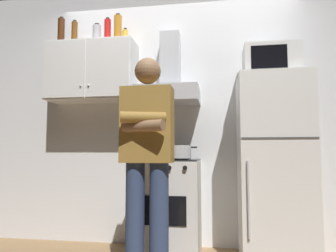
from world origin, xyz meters
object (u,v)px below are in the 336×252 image
object	(u,v)px
cooking_pot	(179,152)
bottle_spice_jar	(125,35)
bottle_soda_red	(108,31)
bottle_beer_brown	(74,33)
range_hood	(169,84)
bottle_canister_steel	(97,34)
microwave	(270,62)
person_standing	(147,156)
refrigerator	(274,167)
stove_oven	(167,207)
bottle_liquor_amber	(118,28)
upper_cabinet	(92,72)
bottle_rum_dark	(61,32)

from	to	relation	value
cooking_pot	bottle_spice_jar	size ratio (longest dim) A/B	2.40
bottle_soda_red	bottle_beer_brown	bearing A→B (deg)	177.24
range_hood	bottle_canister_steel	world-z (taller)	bottle_canister_steel
cooking_pot	microwave	bearing A→B (deg)	9.57
microwave	person_standing	distance (m)	1.45
refrigerator	bottle_soda_red	bearing A→B (deg)	176.24
cooking_pot	stove_oven	bearing A→B (deg)	137.51
range_hood	bottle_liquor_amber	size ratio (longest dim) A/B	2.60
microwave	cooking_pot	world-z (taller)	microwave
bottle_beer_brown	upper_cabinet	bearing A→B (deg)	0.69
upper_cabinet	bottle_spice_jar	world-z (taller)	bottle_spice_jar
microwave	person_standing	xyz separation A→B (m)	(-1.00, -0.62, -0.84)
bottle_soda_red	bottle_spice_jar	bearing A→B (deg)	-2.36
range_hood	refrigerator	world-z (taller)	range_hood
refrigerator	bottle_rum_dark	xyz separation A→B (m)	(-2.10, 0.12, 1.40)
bottle_rum_dark	bottle_liquor_amber	bearing A→B (deg)	-1.25
bottle_liquor_amber	bottle_canister_steel	bearing A→B (deg)	175.65
bottle_beer_brown	range_hood	bearing A→B (deg)	0.21
refrigerator	microwave	xyz separation A→B (m)	(-0.00, 0.02, 0.94)
range_hood	bottle_soda_red	bearing A→B (deg)	-178.05
stove_oven	person_standing	xyz separation A→B (m)	(-0.05, -0.61, 0.47)
range_hood	bottle_canister_steel	bearing A→B (deg)	-179.62
upper_cabinet	bottle_rum_dark	xyz separation A→B (m)	(-0.35, -0.01, 0.45)
stove_oven	bottle_beer_brown	distance (m)	2.02
upper_cabinet	bottle_beer_brown	bearing A→B (deg)	-179.31
stove_oven	bottle_soda_red	world-z (taller)	bottle_soda_red
microwave	bottle_spice_jar	bearing A→B (deg)	176.79
bottle_canister_steel	bottle_rum_dark	xyz separation A→B (m)	(-0.40, -0.00, 0.05)
range_hood	bottle_liquor_amber	bearing A→B (deg)	-177.53
bottle_liquor_amber	bottle_rum_dark	world-z (taller)	bottle_rum_dark
refrigerator	microwave	world-z (taller)	microwave
range_hood	stove_oven	bearing A→B (deg)	-90.00
refrigerator	bottle_beer_brown	bearing A→B (deg)	176.43
upper_cabinet	bottle_liquor_amber	xyz separation A→B (m)	(0.27, -0.02, 0.44)
bottle_liquor_amber	refrigerator	bearing A→B (deg)	-4.00
range_hood	cooking_pot	distance (m)	0.72
bottle_canister_steel	bottle_liquor_amber	bearing A→B (deg)	-4.35
refrigerator	cooking_pot	world-z (taller)	refrigerator
person_standing	bottle_soda_red	size ratio (longest dim) A/B	6.39
stove_oven	microwave	distance (m)	1.62
range_hood	bottle_rum_dark	xyz separation A→B (m)	(-1.15, -0.01, 0.60)
bottle_liquor_amber	bottle_spice_jar	size ratio (longest dim) A/B	2.21
range_hood	bottle_beer_brown	distance (m)	1.16
bottle_beer_brown	bottle_canister_steel	bearing A→B (deg)	-0.31
cooking_pot	bottle_liquor_amber	size ratio (longest dim) A/B	1.09
bottle_beer_brown	bottle_spice_jar	distance (m)	0.57
range_hood	cooking_pot	xyz separation A→B (m)	(0.13, -0.25, -0.67)
upper_cabinet	bottle_canister_steel	world-z (taller)	bottle_canister_steel
upper_cabinet	refrigerator	bearing A→B (deg)	-4.07
upper_cabinet	bottle_spice_jar	size ratio (longest dim) A/B	6.88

